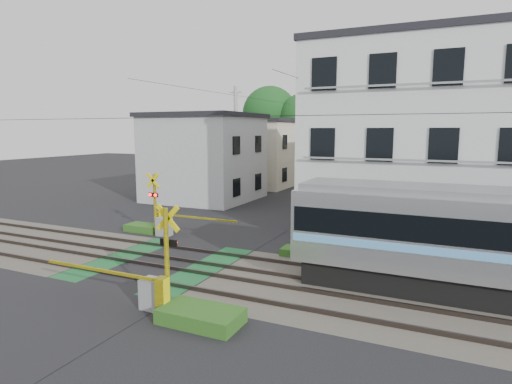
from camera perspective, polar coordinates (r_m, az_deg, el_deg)
The scene contains 11 objects.
ground at distance 17.20m, azimuth -12.60°, elevation -9.22°, with size 120.00×120.00×0.00m, color black.
track_bed at distance 17.19m, azimuth -12.61°, elevation -9.10°, with size 120.00×120.00×0.14m.
crossing_signal_near at distance 12.74m, azimuth -13.37°, elevation -12.17°, with size 4.74×0.65×3.09m.
crossing_signal_far at distance 21.35m, azimuth -12.28°, elevation -3.80°, with size 4.74×0.65×3.09m.
apartment_block at distance 22.54m, azimuth 20.88°, elevation 6.58°, with size 10.20×8.36×9.30m.
houses_row at distance 40.17m, azimuth 10.58°, elevation 5.48°, with size 22.07×31.35×6.80m.
tree_hill at distance 62.11m, azimuth 14.01°, elevation 8.14°, with size 40.00×13.38×11.48m.
catenary at distance 13.71m, azimuth 7.39°, elevation 2.28°, with size 60.00×5.04×7.00m.
utility_poles at distance 37.68m, azimuth 7.58°, elevation 6.64°, with size 7.90×42.00×8.00m.
pedestrian at distance 44.18m, azimuth 10.55°, elevation 2.68°, with size 0.66×0.43×1.82m, color black.
weed_patches at distance 16.11m, azimuth -7.76°, elevation -9.61°, with size 10.25×8.80×0.40m.
Camera 1 is at (10.04, -12.99, 5.11)m, focal length 30.00 mm.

